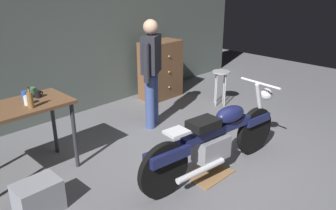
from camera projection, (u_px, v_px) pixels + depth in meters
The scene contains 14 objects.
ground_plane at pixel (208, 167), 4.31m from camera, with size 12.00×12.00×0.00m, color slate.
back_wall at pixel (78, 21), 5.59m from camera, with size 8.00×0.12×3.10m, color #56605B.
workbench at pixel (13, 116), 3.82m from camera, with size 1.30×0.64×0.90m.
motorcycle at pixel (216, 138), 4.06m from camera, with size 2.18×0.60×1.00m.
person_standing at pixel (151, 69), 5.16m from camera, with size 0.50×0.38×1.67m.
shop_stool at pixel (221, 79), 6.17m from camera, with size 0.32×0.32×0.64m.
wooden_dresser at pixel (161, 70), 6.55m from camera, with size 0.80×0.47×1.10m.
drip_tray at pixel (208, 174), 4.15m from camera, with size 0.56×0.40×0.01m, color olive.
storage_bin at pixel (38, 197), 3.45m from camera, with size 0.44×0.32×0.34m, color gray.
mug_blue_enamel at pixel (25, 95), 3.99m from camera, with size 0.11×0.08×0.10m.
mug_white_ceramic at pixel (28, 100), 3.83m from camera, with size 0.11×0.08×0.10m.
mug_green_speckled at pixel (32, 91), 4.15m from camera, with size 0.12×0.09×0.09m.
mug_black_matte at pixel (38, 94), 4.05m from camera, with size 0.10×0.07×0.09m.
bottle at pixel (30, 100), 3.72m from camera, with size 0.06×0.06×0.24m.
Camera 1 is at (-3.01, -2.27, 2.29)m, focal length 36.43 mm.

